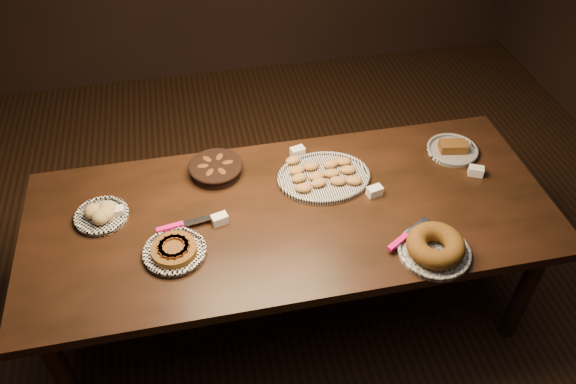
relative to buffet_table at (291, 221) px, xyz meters
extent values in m
plane|color=black|center=(0.00, 0.00, -0.68)|extent=(5.00, 5.00, 0.00)
cube|color=black|center=(0.00, 0.00, 0.05)|extent=(2.40, 1.00, 0.05)
cylinder|color=black|center=(-1.08, -0.38, -0.33)|extent=(0.08, 0.08, 0.70)
cylinder|color=black|center=(1.08, -0.38, -0.33)|extent=(0.08, 0.08, 0.70)
cylinder|color=black|center=(-1.08, 0.38, -0.33)|extent=(0.08, 0.08, 0.70)
cylinder|color=black|center=(1.08, 0.38, -0.33)|extent=(0.08, 0.08, 0.70)
torus|color=white|center=(-0.53, -0.15, 0.09)|extent=(0.27, 0.27, 0.02)
cylinder|color=#43230D|center=(-0.53, -0.15, 0.10)|extent=(0.24, 0.24, 0.03)
cube|color=#5C270F|center=(-0.48, -0.14, 0.12)|extent=(0.04, 0.07, 0.01)
cube|color=#5C270F|center=(-0.50, -0.12, 0.12)|extent=(0.06, 0.06, 0.01)
cube|color=#5C270F|center=(-0.52, -0.10, 0.12)|extent=(0.07, 0.04, 0.01)
cube|color=#5C270F|center=(-0.54, -0.10, 0.12)|extent=(0.07, 0.02, 0.01)
cube|color=#5C270F|center=(-0.56, -0.11, 0.12)|extent=(0.07, 0.05, 0.01)
cube|color=#5C270F|center=(-0.58, -0.12, 0.12)|extent=(0.05, 0.06, 0.01)
cube|color=#5C270F|center=(-0.59, -0.15, 0.12)|extent=(0.03, 0.07, 0.01)
cube|color=#5C270F|center=(-0.59, -0.17, 0.12)|extent=(0.04, 0.07, 0.01)
cube|color=#5C270F|center=(-0.57, -0.19, 0.12)|extent=(0.06, 0.06, 0.01)
cube|color=#5C270F|center=(-0.55, -0.20, 0.12)|extent=(0.07, 0.04, 0.01)
cube|color=#5C270F|center=(-0.53, -0.21, 0.12)|extent=(0.07, 0.02, 0.01)
cube|color=#5C270F|center=(-0.51, -0.20, 0.12)|extent=(0.07, 0.05, 0.01)
cube|color=#5C270F|center=(-0.49, -0.18, 0.12)|extent=(0.05, 0.06, 0.01)
cube|color=#5C270F|center=(-0.48, -0.16, 0.12)|extent=(0.03, 0.07, 0.01)
cube|color=#F60C7B|center=(-0.55, -0.02, 0.10)|extent=(0.12, 0.04, 0.02)
cube|color=silver|center=(-0.42, 0.00, 0.10)|extent=(0.15, 0.06, 0.00)
torus|color=black|center=(0.20, 0.18, 0.09)|extent=(0.36, 0.36, 0.02)
ellipsoid|color=#9A5D2C|center=(0.08, 0.10, 0.10)|extent=(0.09, 0.07, 0.04)
ellipsoid|color=#9A5D2C|center=(0.16, 0.12, 0.10)|extent=(0.09, 0.07, 0.04)
ellipsoid|color=#9A5D2C|center=(0.25, 0.12, 0.10)|extent=(0.09, 0.07, 0.04)
ellipsoid|color=#9A5D2C|center=(0.33, 0.10, 0.10)|extent=(0.09, 0.07, 0.04)
ellipsoid|color=#9A5D2C|center=(0.08, 0.18, 0.10)|extent=(0.09, 0.07, 0.04)
ellipsoid|color=#9A5D2C|center=(0.16, 0.17, 0.10)|extent=(0.08, 0.06, 0.04)
ellipsoid|color=#9A5D2C|center=(0.23, 0.18, 0.10)|extent=(0.08, 0.06, 0.04)
ellipsoid|color=#9A5D2C|center=(0.32, 0.19, 0.10)|extent=(0.08, 0.06, 0.04)
ellipsoid|color=#9A5D2C|center=(0.08, 0.23, 0.10)|extent=(0.09, 0.06, 0.04)
ellipsoid|color=#9A5D2C|center=(0.15, 0.25, 0.10)|extent=(0.09, 0.06, 0.04)
ellipsoid|color=#9A5D2C|center=(0.25, 0.24, 0.10)|extent=(0.09, 0.07, 0.04)
ellipsoid|color=#9A5D2C|center=(0.31, 0.25, 0.10)|extent=(0.09, 0.07, 0.04)
ellipsoid|color=#9A5D2C|center=(0.07, 0.31, 0.10)|extent=(0.09, 0.07, 0.04)
torus|color=black|center=(0.54, -0.37, 0.09)|extent=(0.31, 0.31, 0.02)
torus|color=brown|center=(0.54, -0.37, 0.13)|extent=(0.26, 0.26, 0.08)
cube|color=#F60C7B|center=(0.40, -0.30, 0.10)|extent=(0.11, 0.08, 0.02)
cube|color=silver|center=(0.51, -0.24, 0.10)|extent=(0.14, 0.11, 0.00)
cylinder|color=black|center=(-0.31, 0.32, 0.10)|extent=(0.28, 0.28, 0.06)
torus|color=black|center=(-0.31, 0.32, 0.12)|extent=(0.26, 0.26, 0.02)
ellipsoid|color=#351A0A|center=(-0.25, 0.33, 0.12)|extent=(0.08, 0.05, 0.04)
ellipsoid|color=#351A0A|center=(-0.28, 0.38, 0.12)|extent=(0.07, 0.09, 0.04)
ellipsoid|color=#351A0A|center=(-0.34, 0.37, 0.12)|extent=(0.08, 0.09, 0.04)
ellipsoid|color=#351A0A|center=(-0.37, 0.32, 0.12)|extent=(0.08, 0.05, 0.04)
ellipsoid|color=#351A0A|center=(-0.34, 0.27, 0.12)|extent=(0.08, 0.09, 0.04)
ellipsoid|color=#351A0A|center=(-0.28, 0.27, 0.12)|extent=(0.07, 0.09, 0.04)
torus|color=white|center=(-0.84, 0.12, 0.09)|extent=(0.24, 0.24, 0.02)
ellipsoid|color=tan|center=(-0.87, 0.13, 0.12)|extent=(0.08, 0.08, 0.06)
ellipsoid|color=tan|center=(-0.82, 0.13, 0.12)|extent=(0.08, 0.08, 0.06)
ellipsoid|color=tan|center=(-0.84, 0.09, 0.12)|extent=(0.08, 0.08, 0.06)
ellipsoid|color=tan|center=(-0.82, 0.10, 0.12)|extent=(0.08, 0.08, 0.06)
torus|color=black|center=(0.89, 0.24, 0.09)|extent=(0.26, 0.26, 0.02)
cube|color=#43230D|center=(0.89, 0.24, 0.11)|extent=(0.15, 0.10, 0.05)
cube|color=white|center=(-0.33, -0.01, 0.10)|extent=(0.08, 0.06, 0.04)
cube|color=white|center=(0.11, 0.38, 0.10)|extent=(0.08, 0.06, 0.04)
cube|color=white|center=(0.40, 0.02, 0.10)|extent=(0.08, 0.06, 0.04)
cube|color=white|center=(-0.78, 0.13, 0.10)|extent=(0.07, 0.05, 0.04)
cube|color=white|center=(0.93, 0.06, 0.10)|extent=(0.08, 0.07, 0.04)
camera|label=1|loc=(-0.38, -1.76, 1.89)|focal=35.00mm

